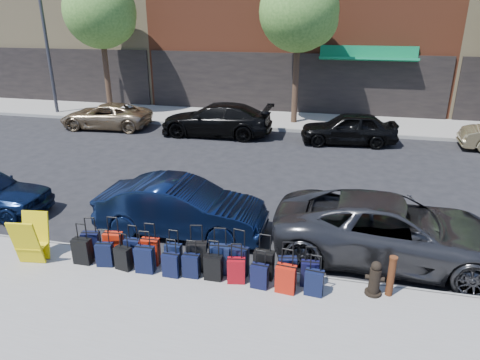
% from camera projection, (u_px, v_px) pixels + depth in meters
% --- Properties ---
extents(ground, '(120.00, 120.00, 0.00)m').
position_uv_depth(ground, '(244.00, 193.00, 13.83)').
color(ground, black).
rests_on(ground, ground).
extents(sidewalk_near, '(60.00, 4.00, 0.15)m').
position_uv_depth(sidewalk_near, '(167.00, 322.00, 7.91)').
color(sidewalk_near, gray).
rests_on(sidewalk_near, ground).
extents(sidewalk_far, '(60.00, 4.00, 0.15)m').
position_uv_depth(sidewalk_far, '(285.00, 121.00, 22.88)').
color(sidewalk_far, gray).
rests_on(sidewalk_far, ground).
extents(curb_near, '(60.00, 0.08, 0.15)m').
position_uv_depth(curb_near, '(201.00, 264.00, 9.74)').
color(curb_near, gray).
rests_on(curb_near, ground).
extents(curb_far, '(60.00, 0.08, 0.15)m').
position_uv_depth(curb_far, '(280.00, 130.00, 21.05)').
color(curb_far, gray).
rests_on(curb_far, ground).
extents(tree_left, '(3.80, 3.80, 7.27)m').
position_uv_depth(tree_left, '(103.00, 14.00, 22.60)').
color(tree_left, black).
rests_on(tree_left, sidewalk_far).
extents(tree_center, '(3.80, 3.80, 7.27)m').
position_uv_depth(tree_center, '(302.00, 14.00, 20.36)').
color(tree_center, black).
rests_on(tree_center, sidewalk_far).
extents(streetlight, '(2.59, 0.18, 8.00)m').
position_uv_depth(streetlight, '(48.00, 29.00, 22.86)').
color(streetlight, '#333338').
rests_on(streetlight, sidewalk_far).
extents(suitcase_front_0, '(0.43, 0.29, 0.96)m').
position_uv_depth(suitcase_front_0, '(91.00, 244.00, 9.84)').
color(suitcase_front_0, black).
rests_on(suitcase_front_0, sidewalk_near).
extents(suitcase_front_1, '(0.44, 0.27, 1.00)m').
position_uv_depth(suitcase_front_1, '(114.00, 245.00, 9.77)').
color(suitcase_front_1, '#B11F0B').
rests_on(suitcase_front_1, sidewalk_near).
extents(suitcase_front_2, '(0.36, 0.20, 0.87)m').
position_uv_depth(suitcase_front_2, '(133.00, 250.00, 9.65)').
color(suitcase_front_2, black).
rests_on(suitcase_front_2, sidewalk_near).
extents(suitcase_front_3, '(0.42, 0.24, 0.98)m').
position_uv_depth(suitcase_front_3, '(150.00, 251.00, 9.53)').
color(suitcase_front_3, '#981A09').
rests_on(suitcase_front_3, sidewalk_near).
extents(suitcase_front_4, '(0.36, 0.20, 0.87)m').
position_uv_depth(suitcase_front_4, '(174.00, 255.00, 9.44)').
color(suitcase_front_4, black).
rests_on(suitcase_front_4, sidewalk_near).
extents(suitcase_front_5, '(0.48, 0.33, 1.06)m').
position_uv_depth(suitcase_front_5, '(197.00, 256.00, 9.28)').
color(suitcase_front_5, black).
rests_on(suitcase_front_5, sidewalk_near).
extents(suitcase_front_6, '(0.46, 0.29, 1.06)m').
position_uv_depth(suitcase_front_6, '(220.00, 259.00, 9.17)').
color(suitcase_front_6, black).
rests_on(suitcase_front_6, sidewalk_near).
extents(suitcase_front_7, '(0.47, 0.32, 1.05)m').
position_uv_depth(suitcase_front_7, '(238.00, 261.00, 9.11)').
color(suitcase_front_7, black).
rests_on(suitcase_front_7, sidewalk_near).
extents(suitcase_front_8, '(0.43, 0.26, 1.00)m').
position_uv_depth(suitcase_front_8, '(264.00, 265.00, 9.01)').
color(suitcase_front_8, black).
rests_on(suitcase_front_8, sidewalk_near).
extents(suitcase_front_9, '(0.41, 0.28, 0.91)m').
position_uv_depth(suitcase_front_9, '(287.00, 270.00, 8.88)').
color(suitcase_front_9, black).
rests_on(suitcase_front_9, sidewalk_near).
extents(suitcase_front_10, '(0.37, 0.22, 0.88)m').
position_uv_depth(suitcase_front_10, '(310.00, 273.00, 8.77)').
color(suitcase_front_10, black).
rests_on(suitcase_front_10, sidewalk_near).
extents(suitcase_back_0, '(0.40, 0.23, 0.95)m').
position_uv_depth(suitcase_back_0, '(82.00, 251.00, 9.56)').
color(suitcase_back_0, black).
rests_on(suitcase_back_0, sidewalk_near).
extents(suitcase_back_1, '(0.39, 0.27, 0.87)m').
position_uv_depth(suitcase_back_1, '(105.00, 254.00, 9.47)').
color(suitcase_back_1, black).
rests_on(suitcase_back_1, sidewalk_near).
extents(suitcase_back_2, '(0.39, 0.27, 0.85)m').
position_uv_depth(suitcase_back_2, '(123.00, 258.00, 9.34)').
color(suitcase_back_2, black).
rests_on(suitcase_back_2, sidewalk_near).
extents(suitcase_back_3, '(0.41, 0.25, 0.96)m').
position_uv_depth(suitcase_back_3, '(145.00, 259.00, 9.23)').
color(suitcase_back_3, black).
rests_on(suitcase_back_3, sidewalk_near).
extents(suitcase_back_4, '(0.36, 0.22, 0.85)m').
position_uv_depth(suitcase_back_4, '(171.00, 265.00, 9.09)').
color(suitcase_back_4, black).
rests_on(suitcase_back_4, sidewalk_near).
extents(suitcase_back_5, '(0.36, 0.21, 0.84)m').
position_uv_depth(suitcase_back_5, '(191.00, 266.00, 9.07)').
color(suitcase_back_5, black).
rests_on(suitcase_back_5, sidewalk_near).
extents(suitcase_back_6, '(0.37, 0.22, 0.89)m').
position_uv_depth(suitcase_back_6, '(213.00, 267.00, 8.97)').
color(suitcase_back_6, black).
rests_on(suitcase_back_6, sidewalk_near).
extents(suitcase_back_7, '(0.40, 0.27, 0.88)m').
position_uv_depth(suitcase_back_7, '(236.00, 270.00, 8.87)').
color(suitcase_back_7, maroon).
rests_on(suitcase_back_7, sidewalk_near).
extents(suitcase_back_8, '(0.36, 0.23, 0.83)m').
position_uv_depth(suitcase_back_8, '(259.00, 276.00, 8.71)').
color(suitcase_back_8, black).
rests_on(suitcase_back_8, sidewalk_near).
extents(suitcase_back_9, '(0.42, 0.27, 0.94)m').
position_uv_depth(suitcase_back_9, '(286.00, 279.00, 8.56)').
color(suitcase_back_9, '#B01A0B').
rests_on(suitcase_back_9, sidewalk_near).
extents(suitcase_back_10, '(0.38, 0.25, 0.86)m').
position_uv_depth(suitcase_back_10, '(314.00, 283.00, 8.48)').
color(suitcase_back_10, black).
rests_on(suitcase_back_10, sidewalk_near).
extents(fire_hydrant, '(0.38, 0.33, 0.74)m').
position_uv_depth(fire_hydrant, '(375.00, 279.00, 8.46)').
color(fire_hydrant, black).
rests_on(fire_hydrant, sidewalk_near).
extents(bollard, '(0.16, 0.16, 0.87)m').
position_uv_depth(bollard, '(391.00, 276.00, 8.39)').
color(bollard, '#38190C').
rests_on(bollard, sidewalk_near).
extents(display_rack, '(0.69, 0.75, 1.10)m').
position_uv_depth(display_rack, '(31.00, 239.00, 9.55)').
color(display_rack, yellow).
rests_on(display_rack, sidewalk_near).
extents(car_near_1, '(4.36, 1.53, 1.44)m').
position_uv_depth(car_near_1, '(182.00, 208.00, 11.05)').
color(car_near_1, '#0B1733').
rests_on(car_near_1, ground).
extents(car_near_2, '(5.47, 2.70, 1.49)m').
position_uv_depth(car_near_2, '(391.00, 230.00, 9.85)').
color(car_near_2, '#353538').
rests_on(car_near_2, ground).
extents(car_far_0, '(4.63, 2.41, 1.25)m').
position_uv_depth(car_far_0, '(106.00, 116.00, 21.47)').
color(car_far_0, '#977E5C').
rests_on(car_far_0, ground).
extents(car_far_1, '(5.30, 2.23, 1.53)m').
position_uv_depth(car_far_1, '(216.00, 120.00, 20.12)').
color(car_far_1, black).
rests_on(car_far_1, ground).
extents(car_far_2, '(4.30, 2.10, 1.41)m').
position_uv_depth(car_far_2, '(349.00, 128.00, 18.80)').
color(car_far_2, black).
rests_on(car_far_2, ground).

